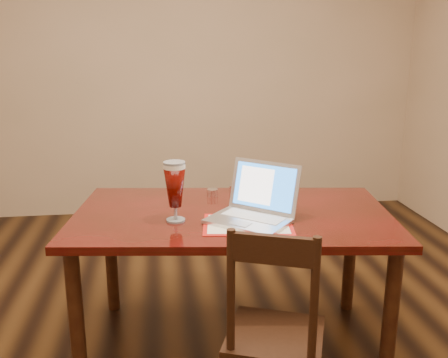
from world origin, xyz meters
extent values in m
cube|color=tan|center=(0.00, 2.50, 1.35)|extent=(4.50, 0.01, 2.70)
cube|color=#4B0B0A|center=(0.19, 0.23, 0.71)|extent=(1.66, 1.07, 0.04)
cylinder|color=#361C0D|center=(-0.55, -0.04, 0.35)|extent=(0.07, 0.07, 0.69)
cylinder|color=#361C0D|center=(0.84, -0.22, 0.35)|extent=(0.07, 0.07, 0.69)
cylinder|color=#361C0D|center=(-0.46, 0.68, 0.35)|extent=(0.07, 0.07, 0.69)
cylinder|color=#361C0D|center=(0.94, 0.50, 0.35)|extent=(0.07, 0.07, 0.69)
cube|color=#AC150F|center=(0.24, 0.05, 0.73)|extent=(0.44, 0.34, 0.00)
cube|color=beige|center=(0.24, 0.05, 0.74)|extent=(0.40, 0.30, 0.00)
cube|color=silver|center=(0.24, 0.07, 0.75)|extent=(0.44, 0.42, 0.02)
cube|color=silver|center=(0.27, 0.10, 0.75)|extent=(0.30, 0.28, 0.00)
cube|color=#B0B0B4|center=(0.20, 0.01, 0.75)|extent=(0.11, 0.11, 0.00)
cube|color=silver|center=(0.34, 0.19, 0.87)|extent=(0.32, 0.29, 0.24)
cube|color=blue|center=(0.34, 0.18, 0.88)|extent=(0.28, 0.25, 0.20)
cube|color=white|center=(0.30, 0.21, 0.88)|extent=(0.17, 0.15, 0.17)
cylinder|color=silver|center=(-0.09, 0.14, 0.74)|extent=(0.09, 0.09, 0.01)
cylinder|color=silver|center=(-0.09, 0.14, 0.78)|extent=(0.02, 0.02, 0.06)
cylinder|color=beige|center=(-0.09, 0.14, 1.00)|extent=(0.10, 0.10, 0.02)
cylinder|color=silver|center=(-0.09, 0.14, 1.02)|extent=(0.10, 0.10, 0.01)
cylinder|color=silver|center=(0.13, 0.52, 0.75)|extent=(0.06, 0.06, 0.04)
cylinder|color=silver|center=(0.26, 0.59, 0.75)|extent=(0.06, 0.06, 0.04)
cube|color=black|center=(0.28, -0.34, 0.39)|extent=(0.49, 0.48, 0.04)
cylinder|color=black|center=(0.19, -0.15, 0.19)|extent=(0.04, 0.04, 0.37)
cylinder|color=black|center=(0.09, -0.42, 0.65)|extent=(0.03, 0.03, 0.49)
cylinder|color=black|center=(0.38, -0.54, 0.65)|extent=(0.03, 0.03, 0.49)
cube|color=black|center=(0.23, -0.48, 0.83)|extent=(0.30, 0.14, 0.11)
camera|label=1|loc=(-0.16, -2.09, 1.54)|focal=40.00mm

